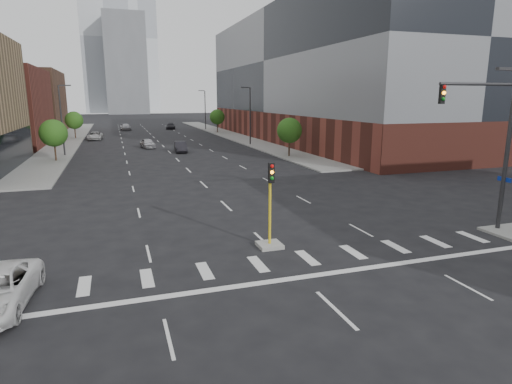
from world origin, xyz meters
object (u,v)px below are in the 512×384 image
mast_arm_signal (497,133)px  car_deep_right (171,126)px  car_distant (125,127)px  car_mid_right (180,147)px  car_near_left (148,143)px  median_traffic_signal (270,229)px  car_far_left (95,136)px

mast_arm_signal → car_deep_right: (-6.74, 86.81, -4.93)m
car_deep_right → car_distant: car_distant is taller
car_mid_right → car_distant: car_distant is taller
mast_arm_signal → car_deep_right: 87.21m
car_near_left → car_mid_right: 7.59m
car_mid_right → car_deep_right: car_mid_right is taller
median_traffic_signal → car_mid_right: bearing=87.9°
car_far_left → car_distant: 22.52m
car_mid_right → car_far_left: car_mid_right is taller
car_distant → mast_arm_signal: bearing=-86.4°
car_near_left → car_distant: size_ratio=0.88×
car_mid_right → mast_arm_signal: bearing=-71.5°
car_deep_right → car_distant: 10.48m
mast_arm_signal → car_mid_right: mast_arm_signal is taller
car_near_left → car_far_left: bearing=107.7°
mast_arm_signal → car_near_left: size_ratio=2.14×
car_near_left → car_deep_right: size_ratio=0.86×
median_traffic_signal → car_deep_right: median_traffic_signal is taller
car_near_left → car_deep_right: car_near_left is taller
mast_arm_signal → car_deep_right: bearing=94.4°
car_deep_right → car_mid_right: bearing=-85.6°
car_near_left → car_far_left: (-8.02, 16.01, -0.01)m
mast_arm_signal → car_distant: bearing=101.3°
median_traffic_signal → mast_arm_signal: (12.61, -1.47, 4.67)m
mast_arm_signal → median_traffic_signal: bearing=173.4°
car_mid_right → car_near_left: bearing=125.3°
car_far_left → median_traffic_signal: bearing=-76.4°
median_traffic_signal → car_near_left: (-2.48, 46.94, -0.25)m
mast_arm_signal → car_near_left: (-15.09, 48.41, -4.92)m
median_traffic_signal → car_distant: (-4.58, 84.68, -0.15)m
median_traffic_signal → car_deep_right: bearing=86.1°
car_near_left → car_deep_right: bearing=68.8°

